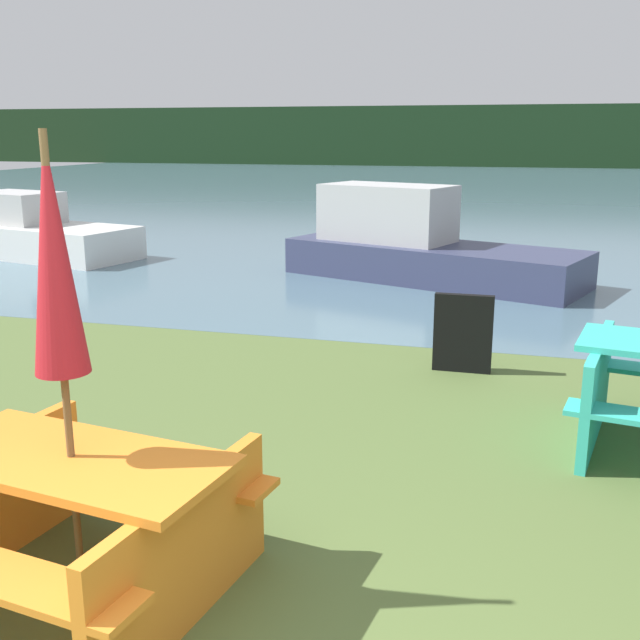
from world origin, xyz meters
name	(u,v)px	position (x,y,z in m)	size (l,w,h in m)	color
water	(499,187)	(0.00, 31.14, 0.00)	(60.00, 50.00, 0.00)	slate
far_treeline	(513,136)	(0.00, 51.14, 2.00)	(80.00, 1.60, 4.00)	#193319
picnic_table_orange	(76,512)	(-0.80, 1.34, 0.44)	(1.70, 1.59, 0.73)	orange
umbrella_crimson	(54,260)	(-0.80, 1.34, 1.67)	(0.25, 0.25, 2.23)	brown
boat	(418,246)	(-0.39, 10.00, 0.51)	(4.79, 2.96, 1.43)	#333856
boat_second	(37,233)	(-7.46, 10.33, 0.43)	(3.83, 2.27, 1.15)	silver
signboard	(463,333)	(0.70, 5.42, 0.38)	(0.55, 0.08, 0.75)	black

